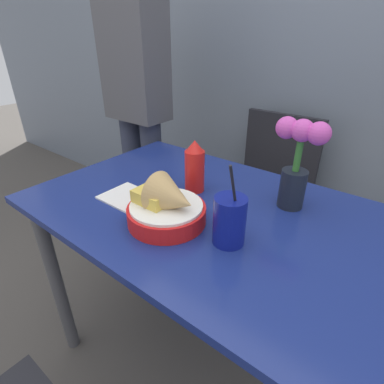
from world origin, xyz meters
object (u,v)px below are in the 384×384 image
at_px(drink_cup, 229,222).
at_px(food_basket, 168,207).
at_px(ketchup_bottle, 195,167).
at_px(person_standing, 136,84).
at_px(chair_far_window, 270,186).
at_px(flower_vase, 297,160).

bearing_deg(drink_cup, food_basket, -170.30).
bearing_deg(food_basket, drink_cup, 9.70).
bearing_deg(ketchup_bottle, person_standing, 152.16).
height_order(food_basket, ketchup_bottle, ketchup_bottle).
relative_size(chair_far_window, person_standing, 0.51).
xyz_separation_m(food_basket, person_standing, (-0.69, 0.53, 0.20)).
bearing_deg(flower_vase, ketchup_bottle, -161.49).
xyz_separation_m(flower_vase, person_standing, (-0.92, 0.23, 0.10)).
relative_size(ketchup_bottle, person_standing, 0.10).
xyz_separation_m(food_basket, ketchup_bottle, (-0.07, 0.20, 0.03)).
bearing_deg(food_basket, chair_far_window, 94.12).
bearing_deg(drink_cup, ketchup_bottle, 144.70).
xyz_separation_m(food_basket, flower_vase, (0.23, 0.30, 0.10)).
height_order(food_basket, person_standing, person_standing).
bearing_deg(food_basket, person_standing, 142.30).
relative_size(chair_far_window, flower_vase, 3.26).
distance_m(ketchup_bottle, flower_vase, 0.32).
relative_size(food_basket, drink_cup, 0.97).
height_order(chair_far_window, person_standing, person_standing).
distance_m(chair_far_window, drink_cup, 0.91).
height_order(ketchup_bottle, person_standing, person_standing).
bearing_deg(drink_cup, chair_far_window, 106.31).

